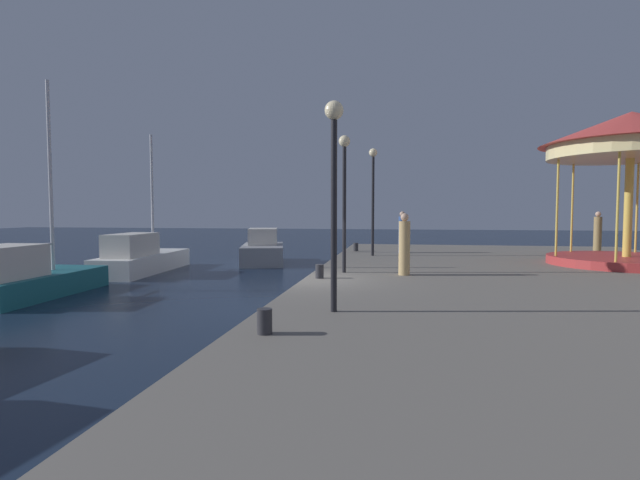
# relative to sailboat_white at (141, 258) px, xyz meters

# --- Properties ---
(ground_plane) EXTENTS (120.00, 120.00, 0.00)m
(ground_plane) POSITION_rel_sailboat_white_xyz_m (8.61, -6.20, -0.66)
(ground_plane) COLOR #162338
(quay_dock) EXTENTS (14.35, 29.77, 0.80)m
(quay_dock) POSITION_rel_sailboat_white_xyz_m (15.79, -6.20, -0.26)
(quay_dock) COLOR slate
(quay_dock) RESTS_ON ground
(sailboat_white) EXTENTS (2.22, 6.41, 6.26)m
(sailboat_white) POSITION_rel_sailboat_white_xyz_m (0.00, 0.00, 0.00)
(sailboat_white) COLOR white
(sailboat_white) RESTS_ON ground
(sailboat_teal) EXTENTS (2.33, 5.22, 7.10)m
(sailboat_teal) POSITION_rel_sailboat_white_xyz_m (-0.28, -6.45, -0.02)
(sailboat_teal) COLOR #19606B
(sailboat_teal) RESTS_ON ground
(motorboat_grey) EXTENTS (3.15, 5.08, 1.82)m
(motorboat_grey) POSITION_rel_sailboat_white_xyz_m (4.23, 4.75, 0.02)
(motorboat_grey) COLOR gray
(motorboat_grey) RESTS_ON ground
(carousel) EXTENTS (6.06, 6.06, 5.44)m
(carousel) POSITION_rel_sailboat_white_xyz_m (19.35, -0.97, 4.20)
(carousel) COLOR #B23333
(carousel) RESTS_ON quay_dock
(lamp_post_near_edge) EXTENTS (0.36, 0.36, 4.00)m
(lamp_post_near_edge) POSITION_rel_sailboat_white_xyz_m (10.08, -10.67, 2.90)
(lamp_post_near_edge) COLOR black
(lamp_post_near_edge) RESTS_ON quay_dock
(lamp_post_mid_promenade) EXTENTS (0.36, 0.36, 4.28)m
(lamp_post_mid_promenade) POSITION_rel_sailboat_white_xyz_m (9.60, -4.71, 3.06)
(lamp_post_mid_promenade) COLOR black
(lamp_post_mid_promenade) RESTS_ON quay_dock
(lamp_post_far_end) EXTENTS (0.36, 0.36, 4.62)m
(lamp_post_far_end) POSITION_rel_sailboat_white_xyz_m (10.16, 1.24, 3.27)
(lamp_post_far_end) COLOR black
(lamp_post_far_end) RESTS_ON quay_dock
(bollard_north) EXTENTS (0.24, 0.24, 0.40)m
(bollard_north) POSITION_rel_sailboat_white_xyz_m (9.23, -12.53, 0.34)
(bollard_north) COLOR #2D2D33
(bollard_north) RESTS_ON quay_dock
(bollard_center) EXTENTS (0.24, 0.24, 0.40)m
(bollard_center) POSITION_rel_sailboat_white_xyz_m (9.23, 3.50, 0.34)
(bollard_center) COLOR #2D2D33
(bollard_center) RESTS_ON quay_dock
(bollard_south) EXTENTS (0.24, 0.24, 0.40)m
(bollard_south) POSITION_rel_sailboat_white_xyz_m (9.05, -6.13, 0.34)
(bollard_south) COLOR #2D2D33
(bollard_south) RESTS_ON quay_dock
(person_mid_promenade) EXTENTS (0.34, 0.34, 1.87)m
(person_mid_promenade) POSITION_rel_sailboat_white_xyz_m (11.46, -5.03, 1.01)
(person_mid_promenade) COLOR tan
(person_mid_promenade) RESTS_ON quay_dock
(person_by_the_water) EXTENTS (0.34, 0.34, 1.92)m
(person_by_the_water) POSITION_rel_sailboat_white_xyz_m (11.43, 2.97, 1.04)
(person_by_the_water) COLOR #2D4C8C
(person_by_the_water) RESTS_ON quay_dock
(person_near_carousel) EXTENTS (0.34, 0.34, 1.92)m
(person_near_carousel) POSITION_rel_sailboat_white_xyz_m (20.23, 4.00, 1.04)
(person_near_carousel) COLOR #937A4C
(person_near_carousel) RESTS_ON quay_dock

